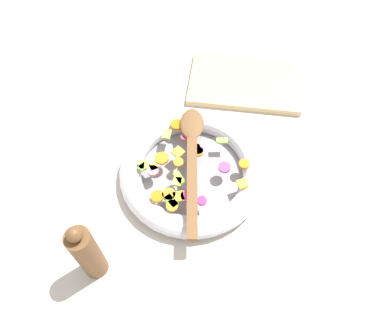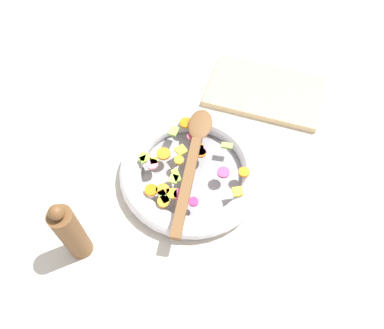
% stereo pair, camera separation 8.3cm
% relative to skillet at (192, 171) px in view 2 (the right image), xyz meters
% --- Properties ---
extents(ground_plane, '(4.00, 4.00, 0.00)m').
position_rel_skillet_xyz_m(ground_plane, '(0.00, 0.00, -0.02)').
color(ground_plane, beige).
extents(skillet, '(0.33, 0.33, 0.05)m').
position_rel_skillet_xyz_m(skillet, '(0.00, 0.00, 0.00)').
color(skillet, gray).
rests_on(skillet, ground_plane).
extents(chopped_vegetables, '(0.25, 0.25, 0.01)m').
position_rel_skillet_xyz_m(chopped_vegetables, '(0.02, 0.01, 0.03)').
color(chopped_vegetables, orange).
rests_on(chopped_vegetables, skillet).
extents(wooden_spoon, '(0.08, 0.34, 0.01)m').
position_rel_skillet_xyz_m(wooden_spoon, '(0.00, -0.02, 0.04)').
color(wooden_spoon, brown).
rests_on(wooden_spoon, chopped_vegetables).
extents(pepper_mill, '(0.05, 0.05, 0.19)m').
position_rel_skillet_xyz_m(pepper_mill, '(0.16, 0.24, 0.07)').
color(pepper_mill, brown).
rests_on(pepper_mill, ground_plane).
extents(cutting_board, '(0.30, 0.19, 0.02)m').
position_rel_skillet_xyz_m(cutting_board, '(-0.11, -0.31, -0.01)').
color(cutting_board, tan).
rests_on(cutting_board, ground_plane).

